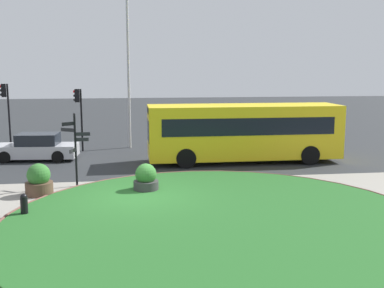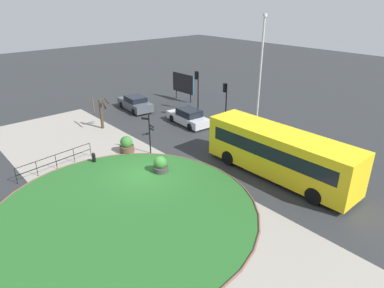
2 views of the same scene
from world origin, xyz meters
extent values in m
plane|color=#282B2D|center=(0.00, 0.00, 0.00)|extent=(120.00, 120.00, 0.00)
cube|color=gray|center=(0.00, -1.51, 0.01)|extent=(32.00, 8.98, 0.02)
cylinder|color=#235B23|center=(2.57, -3.04, 0.05)|extent=(14.17, 14.17, 0.10)
torus|color=brown|center=(2.57, -3.04, 0.06)|extent=(14.48, 14.48, 0.11)
cylinder|color=black|center=(-2.57, 2.25, 1.52)|extent=(0.09, 0.09, 3.03)
sphere|color=black|center=(-2.57, 2.25, 3.08)|extent=(0.10, 0.10, 0.10)
cube|color=black|center=(-2.82, 2.09, 2.70)|extent=(0.45, 0.31, 0.15)
cube|color=black|center=(-2.89, 2.45, 2.40)|extent=(0.59, 0.38, 0.15)
cube|color=black|center=(-2.24, 2.24, 2.24)|extent=(0.58, 0.06, 0.15)
cube|color=black|center=(-2.27, 2.26, 2.01)|extent=(0.50, 0.04, 0.15)
cube|color=black|center=(-2.66, 1.95, 1.59)|extent=(0.19, 0.53, 0.15)
cylinder|color=black|center=(-3.89, -1.60, 0.31)|extent=(0.25, 0.25, 0.62)
sphere|color=black|center=(-3.89, -1.60, 0.66)|extent=(0.23, 0.23, 0.23)
cube|color=yellow|center=(5.67, 6.44, 1.66)|extent=(10.09, 2.56, 2.76)
cube|color=black|center=(5.67, 5.16, 2.04)|extent=(8.88, 0.03, 0.88)
cube|color=black|center=(5.67, 7.73, 2.04)|extent=(8.88, 0.03, 0.88)
cube|color=black|center=(0.61, 6.44, 1.79)|extent=(0.02, 2.09, 1.10)
cube|color=black|center=(0.61, 6.44, 2.82)|extent=(0.02, 1.40, 0.28)
cylinder|color=black|center=(2.44, 5.27, 0.50)|extent=(1.00, 0.30, 1.00)
cylinder|color=black|center=(2.44, 7.61, 0.50)|extent=(1.00, 0.30, 1.00)
cylinder|color=black|center=(8.90, 5.27, 0.50)|extent=(1.00, 0.30, 1.00)
cylinder|color=black|center=(8.90, 7.62, 0.50)|extent=(1.00, 0.30, 1.00)
cube|color=#B7B7BC|center=(-5.44, 8.41, 0.51)|extent=(4.57, 2.06, 0.68)
cube|color=black|center=(-5.27, 8.40, 1.15)|extent=(2.24, 1.68, 0.60)
cylinder|color=black|center=(-6.88, 7.73, 0.32)|extent=(0.65, 0.27, 0.64)
cylinder|color=black|center=(-6.76, 9.30, 0.32)|extent=(0.65, 0.27, 0.64)
cylinder|color=black|center=(-4.13, 7.52, 0.32)|extent=(0.65, 0.27, 0.64)
cylinder|color=black|center=(-4.01, 9.09, 0.32)|extent=(0.65, 0.27, 0.64)
cylinder|color=black|center=(-3.18, 10.91, 1.86)|extent=(0.11, 0.11, 3.72)
cube|color=black|center=(-3.39, 10.92, 3.33)|extent=(0.26, 0.26, 0.78)
sphere|color=red|center=(-3.54, 10.92, 3.58)|extent=(0.16, 0.16, 0.16)
sphere|color=black|center=(-3.54, 10.92, 3.33)|extent=(0.16, 0.16, 0.16)
sphere|color=black|center=(-3.54, 10.92, 3.09)|extent=(0.16, 0.16, 0.16)
cylinder|color=black|center=(-7.47, 11.48, 2.02)|extent=(0.11, 0.11, 4.03)
cube|color=black|center=(-7.67, 11.45, 3.64)|extent=(0.30, 0.30, 0.78)
sphere|color=red|center=(-7.82, 11.42, 3.88)|extent=(0.16, 0.16, 0.16)
sphere|color=black|center=(-7.82, 11.42, 3.64)|extent=(0.16, 0.16, 0.16)
sphere|color=black|center=(-7.82, 11.42, 3.40)|extent=(0.16, 0.16, 0.16)
cylinder|color=#B7B7BC|center=(-0.34, 11.73, 4.62)|extent=(0.16, 0.16, 9.25)
cylinder|color=#383838|center=(0.31, 1.03, 0.23)|extent=(1.01, 1.01, 0.45)
sphere|color=#33702D|center=(0.31, 1.03, 0.73)|extent=(0.86, 0.86, 0.86)
cylinder|color=brown|center=(-3.89, 1.05, 0.26)|extent=(1.07, 1.07, 0.53)
sphere|color=#33702D|center=(-3.89, 1.05, 0.82)|extent=(0.91, 0.91, 0.91)
camera|label=1|loc=(-0.23, -17.40, 4.99)|focal=43.57mm
camera|label=2|loc=(16.48, -10.49, 10.79)|focal=31.74mm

